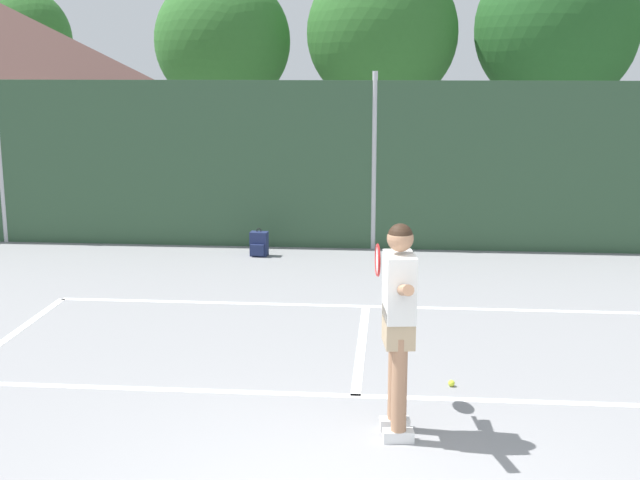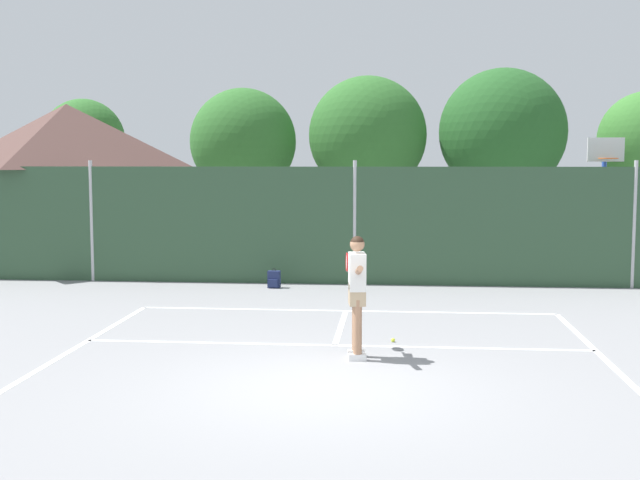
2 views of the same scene
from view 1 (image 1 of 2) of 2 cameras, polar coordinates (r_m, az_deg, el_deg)
chainlink_fence at (r=14.26m, az=3.66°, el=5.00°), size 26.09×0.09×2.98m
treeline_backdrop at (r=25.84m, az=6.13°, el=13.57°), size 24.87×4.27×6.42m
tennis_player at (r=7.11m, az=5.29°, el=-4.77°), size 0.38×1.42×1.85m
tennis_ball at (r=8.57m, az=8.85°, el=-9.51°), size 0.07×0.07×0.07m
backpack_navy at (r=13.92m, az=-4.13°, el=-0.30°), size 0.30×0.26×0.46m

